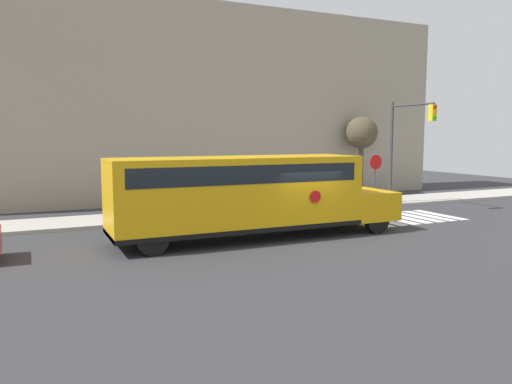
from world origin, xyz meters
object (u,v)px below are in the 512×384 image
stop_sign (375,172)px  tree_near_sidewalk (362,134)px  school_bus (247,192)px  traffic_light (404,137)px

stop_sign → tree_near_sidewalk: (2.48, 4.61, 2.02)m
school_bus → traffic_light: bearing=20.7°
stop_sign → tree_near_sidewalk: 5.61m
school_bus → traffic_light: size_ratio=1.98×
traffic_light → tree_near_sidewalk: (1.19, 5.28, 0.20)m
school_bus → stop_sign: (9.47, 4.73, 0.13)m
stop_sign → school_bus: bearing=-153.5°
school_bus → traffic_light: (10.76, 4.06, 1.94)m
stop_sign → traffic_light: bearing=-27.4°
stop_sign → traffic_light: 2.33m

